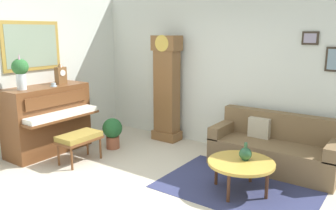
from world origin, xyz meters
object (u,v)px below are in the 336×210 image
Objects in this scene: piano at (48,119)px; teacup at (54,85)px; grandfather_clock at (167,91)px; flower_vase at (20,70)px; potted_plant at (112,131)px; piano_bench at (79,138)px; couch at (275,148)px; mantel_clock at (61,74)px; green_jug at (245,154)px; coffee_table at (241,164)px.

teacup reaches higher than piano.
grandfather_clock reaches higher than flower_vase.
grandfather_clock reaches higher than potted_plant.
teacup is at bearing 172.41° from piano_bench.
piano_bench is 1.93m from grandfather_clock.
grandfather_clock reaches higher than teacup.
couch is 3.85m from mantel_clock.
flower_vase is 1.86m from potted_plant.
piano reaches higher than potted_plant.
mantel_clock is at bearing 89.96° from flower_vase.
mantel_clock is (-3.49, -1.26, 1.04)m from couch.
mantel_clock is at bearing 116.29° from teacup.
piano is 1.14m from potted_plant.
flower_vase reaches higher than mantel_clock.
piano is 6.00× the size of green_jug.
potted_plant is (-2.70, -0.81, 0.01)m from couch.
green_jug is at bearing 13.31° from piano_bench.
mantel_clock is at bearing -175.58° from green_jug.
couch is at bearing 16.64° from potted_plant.
piano is 0.71× the size of grandfather_clock.
couch is 5.00× the size of mantel_clock.
teacup is (0.13, -0.26, -0.15)m from mantel_clock.
green_jug is at bearing 8.98° from teacup.
grandfather_clock is at bearing 151.09° from green_jug.
piano is 0.85m from piano_bench.
piano is 3.84m from couch.
piano_bench is 2.92× the size of green_jug.
grandfather_clock is at bearing 53.79° from piano.
couch is at bearing 31.13° from piano_bench.
piano_bench is 1.30m from mantel_clock.
flower_vase is 2.42× the size of green_jug.
piano is at bearing -151.01° from teacup.
potted_plant is at bearing -163.36° from couch.
grandfather_clock reaches higher than piano.
piano_bench is 0.37× the size of couch.
piano is 1.64× the size of coffee_table.
coffee_table is at bearing 15.55° from flower_vase.
couch is 16.38× the size of teacup.
couch reaches higher than piano_bench.
coffee_table is 0.14m from green_jug.
green_jug is (3.42, 0.59, -0.08)m from piano.
grandfather_clock is 2.47m from green_jug.
grandfather_clock is (0.47, 1.79, 0.56)m from piano_bench.
potted_plant reaches higher than piano_bench.
piano is at bearing -171.50° from coffee_table.
mantel_clock is (-0.83, 0.35, 0.94)m from piano_bench.
teacup is 3.40m from green_jug.
flower_vase reaches higher than piano_bench.
couch reaches higher than potted_plant.
grandfather_clock is 1.07× the size of couch.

